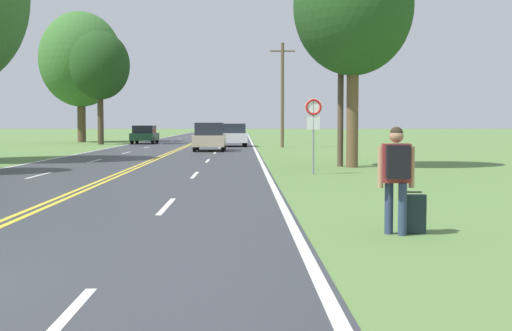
{
  "coord_description": "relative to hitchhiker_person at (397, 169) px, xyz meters",
  "views": [
    {
      "loc": [
        4.2,
        -7.47,
        1.77
      ],
      "look_at": [
        4.51,
        8.39,
        0.82
      ],
      "focal_mm": 50.0,
      "sensor_mm": 36.0,
      "label": 1
    }
  ],
  "objects": [
    {
      "name": "utility_pole_far",
      "position": [
        0.49,
        40.3,
        2.86
      ],
      "size": [
        1.8,
        0.24,
        7.5
      ],
      "color": "brown",
      "rests_on": "ground"
    },
    {
      "name": "hitchhiker_person",
      "position": [
        0.0,
        0.0,
        0.0
      ],
      "size": [
        0.58,
        0.42,
        1.71
      ],
      "rotation": [
        0.0,
        0.0,
        1.53
      ],
      "color": "navy",
      "rests_on": "ground"
    },
    {
      "name": "car_champagne_van_nearest",
      "position": [
        -4.45,
        33.62,
        -0.11
      ],
      "size": [
        1.95,
        4.33,
        1.78
      ],
      "rotation": [
        0.0,
        0.0,
        -1.57
      ],
      "color": "black",
      "rests_on": "ground"
    },
    {
      "name": "car_red_suv_receding",
      "position": [
        -4.95,
        80.56,
        -0.15
      ],
      "size": [
        1.82,
        4.24,
        1.65
      ],
      "rotation": [
        0.0,
        0.0,
        -1.57
      ],
      "color": "black",
      "rests_on": "ground"
    },
    {
      "name": "utility_pole_midground",
      "position": [
        1.55,
        17.63,
        3.54
      ],
      "size": [
        1.8,
        0.24,
        8.87
      ],
      "color": "brown",
      "rests_on": "ground"
    },
    {
      "name": "tree_left_verge",
      "position": [
        -17.08,
        54.3,
        6.47
      ],
      "size": [
        7.48,
        7.48,
        11.84
      ],
      "color": "brown",
      "rests_on": "ground"
    },
    {
      "name": "tree_behind_sign",
      "position": [
        1.95,
        17.07,
        5.27
      ],
      "size": [
        4.72,
        4.72,
        9.06
      ],
      "color": "brown",
      "rests_on": "ground"
    },
    {
      "name": "car_dark_green_sedan_mid_near",
      "position": [
        -10.67,
        49.3,
        -0.25
      ],
      "size": [
        2.02,
        4.05,
        1.54
      ],
      "rotation": [
        0.0,
        0.0,
        1.55
      ],
      "color": "black",
      "rests_on": "ground"
    },
    {
      "name": "car_dark_blue_hatchback_mid_far",
      "position": [
        -3.55,
        55.75,
        -0.21
      ],
      "size": [
        1.81,
        4.13,
        1.57
      ],
      "rotation": [
        0.0,
        0.0,
        -1.55
      ],
      "color": "black",
      "rests_on": "ground"
    },
    {
      "name": "traffic_sign",
      "position": [
        0.02,
        13.24,
        0.92
      ],
      "size": [
        0.6,
        0.1,
        2.61
      ],
      "color": "gray",
      "rests_on": "ground"
    },
    {
      "name": "suitcase",
      "position": [
        0.29,
        0.13,
        -0.73
      ],
      "size": [
        0.42,
        0.17,
        0.68
      ],
      "rotation": [
        0.0,
        0.0,
        1.53
      ],
      "color": "#19282D",
      "rests_on": "ground"
    },
    {
      "name": "car_white_van_approaching",
      "position": [
        -3.05,
        42.24,
        -0.14
      ],
      "size": [
        2.05,
        4.4,
        1.71
      ],
      "rotation": [
        0.0,
        0.0,
        -1.52
      ],
      "color": "black",
      "rests_on": "ground"
    },
    {
      "name": "tree_right_cluster",
      "position": [
        -13.99,
        47.44,
        5.37
      ],
      "size": [
        4.84,
        4.84,
        9.23
      ],
      "color": "#473828",
      "rests_on": "ground"
    }
  ]
}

